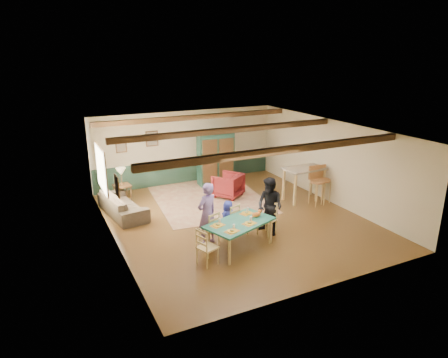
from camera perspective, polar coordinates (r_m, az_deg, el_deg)
name	(u,v)px	position (r m, az deg, el deg)	size (l,w,h in m)	color
floor	(236,219)	(11.92, 1.67, -5.75)	(8.00, 8.00, 0.00)	#4E3116
wall_back	(186,147)	(14.98, -5.41, 4.55)	(7.00, 0.02, 2.70)	beige
wall_left	(112,194)	(10.37, -15.67, -2.08)	(0.02, 8.00, 2.70)	beige
wall_right	(332,162)	(13.38, 15.14, 2.40)	(0.02, 8.00, 2.70)	beige
ceiling	(236,129)	(11.12, 1.79, 7.11)	(7.00, 8.00, 0.02)	white
wainscot_back	(187,170)	(15.19, -5.28, 1.23)	(6.95, 0.03, 0.90)	#1B3124
ceiling_beam_front	(283,150)	(9.21, 8.46, 4.10)	(6.95, 0.16, 0.16)	#321F0E
ceiling_beam_mid	(230,130)	(11.49, 0.85, 7.00)	(6.95, 0.16, 0.16)	#321F0E
ceiling_beam_back	(196,117)	(13.82, -4.07, 8.80)	(6.95, 0.16, 0.16)	#321F0E
window_left	(101,169)	(11.92, -17.17, 1.36)	(0.06, 1.60, 1.30)	white
picture_left_wall	(117,186)	(9.69, -15.02, -0.93)	(0.04, 0.42, 0.52)	gray
picture_back_a	(152,139)	(14.46, -10.26, 5.70)	(0.45, 0.04, 0.55)	gray
picture_back_b	(121,146)	(14.25, -14.48, 4.61)	(0.38, 0.04, 0.48)	gray
dining_table	(239,235)	(10.10, 2.22, -8.04)	(1.73, 0.96, 0.72)	#216953
dining_chair_far_left	(209,228)	(10.25, -2.11, -7.05)	(0.40, 0.42, 0.91)	tan
dining_chair_far_right	(230,220)	(10.74, 0.87, -5.82)	(0.40, 0.42, 0.91)	tan
dining_chair_end_left	(207,247)	(9.35, -2.39, -9.62)	(0.40, 0.42, 0.91)	tan
dining_chair_end_right	(267,219)	(10.83, 6.17, -5.72)	(0.40, 0.42, 0.91)	tan
person_man	(207,214)	(10.15, -2.44, -5.01)	(0.60, 0.40, 1.66)	#7E61A7
person_woman	(270,207)	(10.78, 6.55, -3.93)	(0.77, 0.60, 1.58)	black
person_child	(228,218)	(10.78, 0.57, -5.58)	(0.47, 0.31, 0.96)	#263098
cat	(256,214)	(10.23, 4.65, -5.01)	(0.35, 0.13, 0.17)	orange
place_setting_near_left	(232,229)	(9.43, 1.17, -7.22)	(0.38, 0.29, 0.11)	gold
place_setting_near_center	(250,222)	(9.85, 3.67, -6.11)	(0.38, 0.29, 0.11)	gold
place_setting_far_left	(218,224)	(9.73, -0.91, -6.38)	(0.38, 0.29, 0.11)	gold
place_setting_far_right	(246,212)	(10.44, 3.22, -4.68)	(0.38, 0.29, 0.11)	gold
area_rug	(209,198)	(13.54, -2.18, -2.78)	(3.47, 4.12, 0.01)	beige
armoire	(216,158)	(14.71, -1.20, 3.07)	(1.45, 0.58, 2.04)	black
armchair	(228,185)	(13.59, 0.58, -0.90)	(0.87, 0.89, 0.81)	#4D0F14
sofa	(123,205)	(12.52, -14.28, -3.55)	(2.20, 0.86, 0.64)	#3A3124
end_table	(123,194)	(13.42, -14.26, -2.12)	(0.51, 0.51, 0.63)	#321F0E
table_lamp	(121,177)	(13.24, -14.46, 0.34)	(0.32, 0.32, 0.58)	beige
counter_table	(304,184)	(13.49, 11.29, -0.71)	(1.34, 0.78, 1.12)	#B5A78C
bar_stool_left	(317,186)	(13.14, 13.19, -0.98)	(0.45, 0.50, 1.27)	#B97D48
bar_stool_right	(323,184)	(13.41, 14.01, -0.76)	(0.43, 0.48, 1.23)	#B97D48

